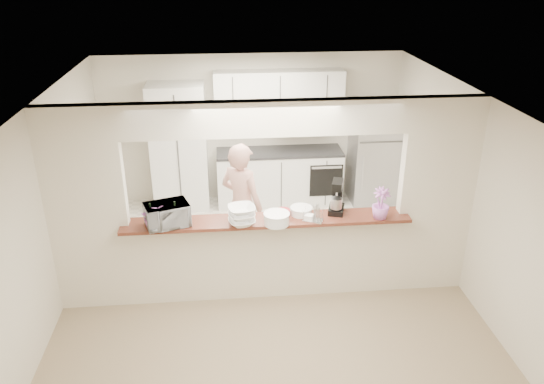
{
  "coord_description": "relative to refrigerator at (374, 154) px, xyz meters",
  "views": [
    {
      "loc": [
        -0.47,
        -5.59,
        3.94
      ],
      "look_at": [
        0.09,
        0.3,
        1.28
      ],
      "focal_mm": 35.0,
      "sensor_mm": 36.0,
      "label": 1
    }
  ],
  "objects": [
    {
      "name": "flower_left",
      "position": [
        -3.35,
        -2.8,
        0.39
      ],
      "size": [
        0.33,
        0.31,
        0.31
      ],
      "primitive_type": "imported",
      "rotation": [
        0.0,
        0.0,
        0.31
      ],
      "color": "pink",
      "rests_on": "bar_counter"
    },
    {
      "name": "wine_bottle_b",
      "position": [
        -3.37,
        -2.8,
        0.36
      ],
      "size": [
        0.06,
        0.06,
        0.31
      ],
      "color": "black",
      "rests_on": "bar_counter"
    },
    {
      "name": "tile_overlay",
      "position": [
        -2.05,
        -1.1,
        -0.84
      ],
      "size": [
        5.0,
        2.9,
        0.01
      ],
      "primitive_type": "cube",
      "color": "silver",
      "rests_on": "floor"
    },
    {
      "name": "person",
      "position": [
        -2.31,
        -1.85,
        0.02
      ],
      "size": [
        0.75,
        0.72,
        1.73
      ],
      "primitive_type": "imported",
      "rotation": [
        0.0,
        0.0,
        2.47
      ],
      "color": "#D89A8C",
      "rests_on": "floor"
    },
    {
      "name": "flower_right",
      "position": [
        -0.72,
        -2.8,
        0.43
      ],
      "size": [
        0.24,
        0.24,
        0.38
      ],
      "primitive_type": "imported",
      "rotation": [
        0.0,
        0.0,
        0.14
      ],
      "color": "#B56CC9",
      "rests_on": "bar_counter"
    },
    {
      "name": "plate_stack_b",
      "position": [
        -1.63,
        -2.62,
        0.29
      ],
      "size": [
        0.26,
        0.26,
        0.09
      ],
      "color": "white",
      "rests_on": "bar_counter"
    },
    {
      "name": "serving_bowls",
      "position": [
        -2.35,
        -2.82,
        0.35
      ],
      "size": [
        0.36,
        0.36,
        0.23
      ],
      "primitive_type": "imported",
      "rotation": [
        0.0,
        0.0,
        0.17
      ],
      "color": "white",
      "rests_on": "bar_counter"
    },
    {
      "name": "toaster_oven",
      "position": [
        -3.2,
        -2.75,
        0.37
      ],
      "size": [
        0.57,
        0.47,
        0.27
      ],
      "primitive_type": "imported",
      "rotation": [
        0.0,
        0.0,
        0.32
      ],
      "color": "#A1A1A6",
      "rests_on": "bar_counter"
    },
    {
      "name": "refrigerator",
      "position": [
        0.0,
        0.0,
        0.0
      ],
      "size": [
        0.75,
        0.7,
        1.7
      ],
      "primitive_type": "cube",
      "color": "#A7A7AC",
      "rests_on": "floor"
    },
    {
      "name": "floor",
      "position": [
        -2.05,
        -2.65,
        -0.85
      ],
      "size": [
        6.0,
        6.0,
        0.0
      ],
      "primitive_type": "plane",
      "color": "#9D856A",
      "rests_on": "ground"
    },
    {
      "name": "tan_bowl",
      "position": [
        -2.0,
        -2.68,
        0.27
      ],
      "size": [
        0.14,
        0.14,
        0.07
      ],
      "primitive_type": "cylinder",
      "color": "tan",
      "rests_on": "bar_counter"
    },
    {
      "name": "red_bowl",
      "position": [
        -1.85,
        -2.63,
        0.28
      ],
      "size": [
        0.17,
        0.17,
        0.08
      ],
      "primitive_type": "cylinder",
      "color": "maroon",
      "rests_on": "bar_counter"
    },
    {
      "name": "wine_bottle_a",
      "position": [
        -3.1,
        -2.8,
        0.36
      ],
      "size": [
        0.06,
        0.06,
        0.32
      ],
      "color": "black",
      "rests_on": "bar_counter"
    },
    {
      "name": "plate_stack_a",
      "position": [
        -1.95,
        -2.84,
        0.31
      ],
      "size": [
        0.3,
        0.3,
        0.14
      ],
      "color": "white",
      "rests_on": "bar_counter"
    },
    {
      "name": "partition",
      "position": [
        -2.05,
        -2.65,
        0.63
      ],
      "size": [
        5.0,
        0.15,
        2.5
      ],
      "color": "silver",
      "rests_on": "floor"
    },
    {
      "name": "bar_counter",
      "position": [
        -2.05,
        -2.65,
        -0.27
      ],
      "size": [
        3.4,
        0.38,
        1.09
      ],
      "color": "silver",
      "rests_on": "floor"
    },
    {
      "name": "kitchen_cabinets",
      "position": [
        -2.24,
        0.07,
        0.12
      ],
      "size": [
        3.15,
        0.62,
        2.25
      ],
      "color": "silver",
      "rests_on": "floor"
    },
    {
      "name": "stand_mixer",
      "position": [
        -1.2,
        -2.59,
        0.43
      ],
      "size": [
        0.25,
        0.32,
        0.41
      ],
      "color": "black",
      "rests_on": "bar_counter"
    },
    {
      "name": "utensil_caddy",
      "position": [
        -1.52,
        -2.8,
        0.33
      ],
      "size": [
        0.26,
        0.21,
        0.21
      ],
      "color": "silver",
      "rests_on": "bar_counter"
    }
  ]
}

